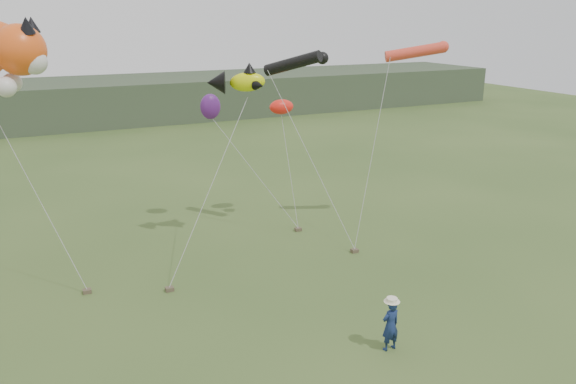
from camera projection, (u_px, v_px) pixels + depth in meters
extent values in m
plane|color=#385123|center=(307.00, 334.00, 18.48)|extent=(120.00, 120.00, 0.00)
cube|color=#2D3D28|center=(103.00, 100.00, 56.69)|extent=(90.00, 12.00, 4.00)
imported|color=navy|center=(390.00, 325.00, 17.40)|extent=(0.65, 0.45, 1.71)
cube|color=brown|center=(87.00, 291.00, 21.24)|extent=(0.30, 0.24, 0.16)
cube|color=brown|center=(170.00, 289.00, 21.40)|extent=(0.30, 0.24, 0.16)
cube|color=brown|center=(355.00, 251.00, 24.92)|extent=(0.30, 0.24, 0.16)
cube|color=brown|center=(298.00, 229.00, 27.44)|extent=(0.30, 0.24, 0.16)
sphere|color=#F25517|center=(20.00, 50.00, 19.73)|extent=(1.81, 1.81, 1.81)
cone|color=black|center=(26.00, 25.00, 19.17)|extent=(0.56, 0.69, 0.68)
cone|color=black|center=(32.00, 24.00, 20.12)|extent=(0.56, 0.65, 0.64)
sphere|color=silver|center=(34.00, 62.00, 19.76)|extent=(0.90, 0.90, 0.90)
sphere|color=silver|center=(6.00, 87.00, 19.32)|extent=(0.70, 0.70, 0.70)
sphere|color=silver|center=(12.00, 83.00, 20.62)|extent=(0.70, 0.70, 0.70)
ellipsoid|color=#D3E108|center=(247.00, 82.00, 23.60)|extent=(1.66, 1.17, 0.88)
cone|color=black|center=(216.00, 83.00, 23.36)|extent=(1.05, 1.17, 0.96)
cone|color=black|center=(249.00, 68.00, 23.47)|extent=(0.53, 0.53, 0.43)
cone|color=black|center=(259.00, 85.00, 23.31)|extent=(0.57, 0.60, 0.43)
cone|color=black|center=(250.00, 83.00, 24.23)|extent=(0.57, 0.60, 0.43)
cylinder|color=black|center=(293.00, 63.00, 24.99)|extent=(2.06, 2.62, 1.23)
sphere|color=black|center=(322.00, 58.00, 25.06)|extent=(0.56, 0.56, 0.56)
cylinder|color=#E9402C|center=(415.00, 52.00, 25.36)|extent=(2.67, 1.66, 0.93)
sphere|color=#E9402C|center=(443.00, 47.00, 25.42)|extent=(0.54, 0.54, 0.54)
ellipsoid|color=#FE2116|center=(281.00, 107.00, 27.38)|extent=(1.24, 0.72, 0.72)
ellipsoid|color=#511A6B|center=(210.00, 107.00, 26.42)|extent=(0.98, 0.65, 1.20)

